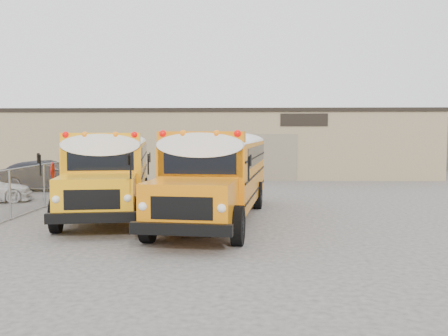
{
  "coord_description": "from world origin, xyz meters",
  "views": [
    {
      "loc": [
        2.13,
        -16.97,
        3.05
      ],
      "look_at": [
        1.33,
        3.76,
        1.6
      ],
      "focal_mm": 40.0,
      "sensor_mm": 36.0,
      "label": 1
    }
  ],
  "objects_px": {
    "school_bus_left": "(122,157)",
    "school_bus_right": "(239,158)",
    "tarp_bundle": "(198,213)",
    "car_dark": "(47,176)"
  },
  "relations": [
    {
      "from": "school_bus_left",
      "to": "school_bus_right",
      "type": "distance_m",
      "value": 6.3
    },
    {
      "from": "tarp_bundle",
      "to": "car_dark",
      "type": "height_order",
      "value": "car_dark"
    },
    {
      "from": "school_bus_right",
      "to": "car_dark",
      "type": "height_order",
      "value": "school_bus_right"
    },
    {
      "from": "school_bus_left",
      "to": "car_dark",
      "type": "distance_m",
      "value": 4.19
    },
    {
      "from": "school_bus_right",
      "to": "car_dark",
      "type": "relative_size",
      "value": 2.27
    },
    {
      "from": "school_bus_left",
      "to": "car_dark",
      "type": "xyz_separation_m",
      "value": [
        -4.07,
        0.2,
        -1.0
      ]
    },
    {
      "from": "school_bus_left",
      "to": "tarp_bundle",
      "type": "xyz_separation_m",
      "value": [
        4.98,
        -11.06,
        -1.14
      ]
    },
    {
      "from": "school_bus_left",
      "to": "tarp_bundle",
      "type": "distance_m",
      "value": 12.19
    },
    {
      "from": "school_bus_left",
      "to": "tarp_bundle",
      "type": "height_order",
      "value": "school_bus_left"
    },
    {
      "from": "school_bus_right",
      "to": "car_dark",
      "type": "distance_m",
      "value": 10.39
    }
  ]
}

